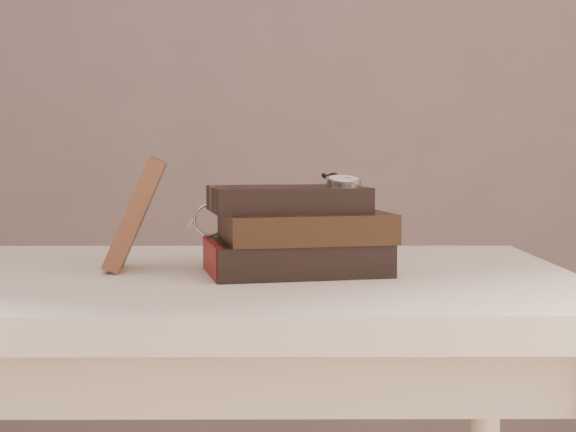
{
  "coord_description": "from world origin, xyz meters",
  "views": [
    {
      "loc": [
        0.12,
        -0.75,
        0.91
      ],
      "look_at": [
        0.12,
        0.34,
        0.82
      ],
      "focal_mm": 52.21,
      "sensor_mm": 36.0,
      "label": 1
    }
  ],
  "objects": [
    {
      "name": "pocket_watch",
      "position": [
        0.19,
        0.35,
        0.87
      ],
      "size": [
        0.06,
        0.15,
        0.02
      ],
      "color": "silver",
      "rests_on": "book_stack"
    },
    {
      "name": "book_stack",
      "position": [
        0.13,
        0.34,
        0.8
      ],
      "size": [
        0.26,
        0.2,
        0.11
      ],
      "color": "black",
      "rests_on": "table"
    },
    {
      "name": "back_wall",
      "position": [
        0.0,
        1.75,
        1.35
      ],
      "size": [
        3.5,
        0.02,
        2.7
      ],
      "primitive_type": "cube",
      "color": "gray",
      "rests_on": "ground"
    },
    {
      "name": "eyeglasses",
      "position": [
        0.04,
        0.4,
        0.81
      ],
      "size": [
        0.11,
        0.13,
        0.05
      ],
      "color": "silver",
      "rests_on": "book_stack"
    },
    {
      "name": "table",
      "position": [
        0.0,
        0.35,
        0.66
      ],
      "size": [
        1.0,
        0.6,
        0.75
      ],
      "color": "white",
      "rests_on": "ground"
    },
    {
      "name": "journal",
      "position": [
        -0.08,
        0.37,
        0.83
      ],
      "size": [
        0.09,
        0.1,
        0.15
      ],
      "primitive_type": "cube",
      "rotation": [
        0.0,
        0.41,
        0.1
      ],
      "color": "#48271B",
      "rests_on": "table"
    }
  ]
}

